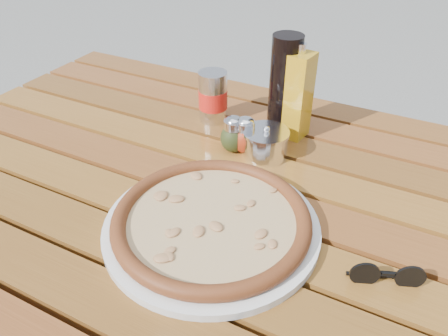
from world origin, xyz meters
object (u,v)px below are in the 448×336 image
at_px(oregano_shaker, 233,135).
at_px(olive_oil_cruet, 296,95).
at_px(plate, 212,227).
at_px(pepper_shaker, 245,136).
at_px(pizza, 211,220).
at_px(soda_can, 213,97).
at_px(parmesan_tin, 266,143).
at_px(dark_bottle, 284,86).
at_px(table, 219,216).
at_px(sunglasses, 387,275).

relative_size(oregano_shaker, olive_oil_cruet, 0.39).
bearing_deg(plate, pepper_shaker, 102.45).
relative_size(pizza, pepper_shaker, 4.93).
xyz_separation_m(pepper_shaker, soda_can, (-0.12, 0.09, 0.02)).
bearing_deg(soda_can, parmesan_tin, -27.21).
bearing_deg(dark_bottle, table, -95.92).
xyz_separation_m(dark_bottle, sunglasses, (0.30, -0.35, -0.09)).
xyz_separation_m(plate, oregano_shaker, (-0.08, 0.24, 0.03)).
xyz_separation_m(plate, sunglasses, (0.28, 0.02, 0.01)).
height_order(plate, olive_oil_cruet, olive_oil_cruet).
xyz_separation_m(pepper_shaker, olive_oil_cruet, (0.07, 0.11, 0.06)).
bearing_deg(pizza, plate, 180.00).
bearing_deg(parmesan_tin, pepper_shaker, -175.19).
bearing_deg(soda_can, table, -59.14).
bearing_deg(oregano_shaker, plate, -71.97).
xyz_separation_m(table, sunglasses, (0.32, -0.09, 0.09)).
xyz_separation_m(pizza, soda_can, (-0.18, 0.34, 0.04)).
height_order(table, parmesan_tin, parmesan_tin).
bearing_deg(olive_oil_cruet, plate, -92.03).
height_order(pepper_shaker, sunglasses, pepper_shaker).
relative_size(oregano_shaker, dark_bottle, 0.37).
distance_m(table, sunglasses, 0.35).
distance_m(soda_can, sunglasses, 0.56).
relative_size(dark_bottle, sunglasses, 2.05).
distance_m(plate, pepper_shaker, 0.25).
distance_m(pizza, pepper_shaker, 0.25).
relative_size(dark_bottle, olive_oil_cruet, 1.05).
relative_size(dark_bottle, soda_can, 1.83).
distance_m(oregano_shaker, olive_oil_cruet, 0.16).
xyz_separation_m(oregano_shaker, olive_oil_cruet, (0.09, 0.12, 0.06)).
height_order(soda_can, parmesan_tin, soda_can).
xyz_separation_m(table, plate, (0.04, -0.11, 0.08)).
bearing_deg(pepper_shaker, oregano_shaker, -161.20).
distance_m(dark_bottle, olive_oil_cruet, 0.03).
relative_size(parmesan_tin, sunglasses, 1.05).
bearing_deg(plate, sunglasses, 3.69).
distance_m(table, plate, 0.15).
bearing_deg(soda_can, oregano_shaker, -44.29).
bearing_deg(sunglasses, parmesan_tin, 119.38).
xyz_separation_m(plate, parmesan_tin, (-0.01, 0.25, 0.02)).
height_order(table, dark_bottle, dark_bottle).
xyz_separation_m(plate, pepper_shaker, (-0.05, 0.25, 0.03)).
xyz_separation_m(table, dark_bottle, (0.03, 0.25, 0.19)).
bearing_deg(parmesan_tin, sunglasses, -38.74).
distance_m(pepper_shaker, olive_oil_cruet, 0.14).
bearing_deg(olive_oil_cruet, pizza, -92.03).
relative_size(plate, dark_bottle, 1.64).
xyz_separation_m(plate, pizza, (0.00, 0.00, 0.02)).
height_order(table, pepper_shaker, pepper_shaker).
xyz_separation_m(pepper_shaker, parmesan_tin, (0.05, 0.00, -0.01)).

